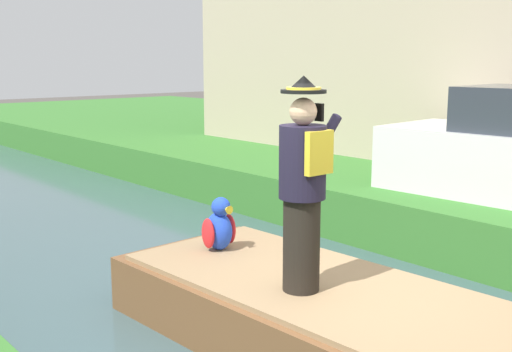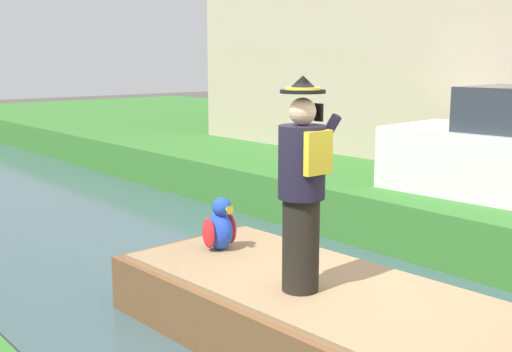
{
  "view_description": "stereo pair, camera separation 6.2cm",
  "coord_description": "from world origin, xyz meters",
  "views": [
    {
      "loc": [
        -3.97,
        -3.42,
        2.69
      ],
      "look_at": [
        -0.15,
        1.0,
        1.61
      ],
      "focal_mm": 44.4,
      "sensor_mm": 36.0,
      "label": 1
    },
    {
      "loc": [
        -3.92,
        -3.46,
        2.69
      ],
      "look_at": [
        -0.15,
        1.0,
        1.61
      ],
      "focal_mm": 44.4,
      "sensor_mm": 36.0,
      "label": 2
    }
  ],
  "objects": [
    {
      "name": "parrot_plush",
      "position": [
        -0.06,
        1.7,
        0.95
      ],
      "size": [
        0.36,
        0.34,
        0.57
      ],
      "color": "blue",
      "rests_on": "boat"
    },
    {
      "name": "boat",
      "position": [
        0.0,
        0.3,
        0.4
      ],
      "size": [
        1.98,
        4.28,
        0.61
      ],
      "color": "brown",
      "rests_on": "canal_water"
    },
    {
      "name": "person_pirate",
      "position": [
        -0.24,
        0.29,
        1.64
      ],
      "size": [
        0.61,
        0.42,
        1.85
      ],
      "rotation": [
        0.0,
        0.0,
        -0.16
      ],
      "color": "black",
      "rests_on": "boat"
    }
  ]
}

